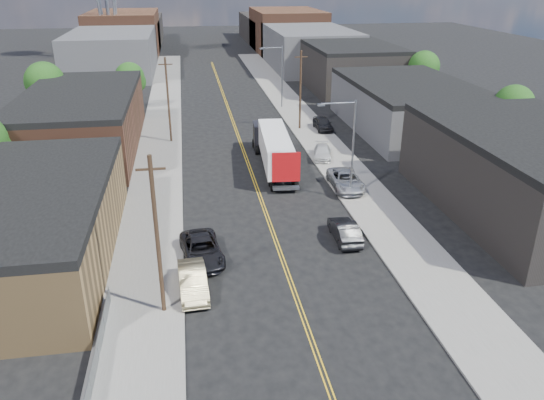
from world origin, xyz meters
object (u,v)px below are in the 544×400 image
object	(u,v)px
car_left_b	(193,281)
car_left_c	(202,250)
car_right_lot_a	(346,180)
car_right_lot_c	(323,123)
semi_truck	(273,146)
car_right_oncoming	(345,231)
car_right_lot_b	(322,152)

from	to	relation	value
car_left_b	car_left_c	distance (m)	4.18
car_right_lot_a	car_right_lot_c	size ratio (longest dim) A/B	1.21
car_right_lot_c	semi_truck	bearing A→B (deg)	-124.06
car_right_lot_a	car_left_c	bearing A→B (deg)	-139.27
car_left_b	car_right_oncoming	distance (m)	12.81
semi_truck	car_left_b	world-z (taller)	semi_truck
car_left_b	car_right_lot_c	world-z (taller)	car_right_lot_c
car_right_lot_b	car_right_lot_c	world-z (taller)	car_right_lot_c
semi_truck	car_right_oncoming	xyz separation A→B (m)	(2.73, -17.27, -1.48)
car_left_c	car_right_oncoming	size ratio (longest dim) A/B	1.22
car_left_c	car_right_lot_c	size ratio (longest dim) A/B	1.21
car_right_lot_b	car_right_lot_a	bearing A→B (deg)	-76.49
semi_truck	car_left_b	xyz separation A→B (m)	(-8.88, -22.68, -1.45)
car_right_oncoming	car_right_lot_c	xyz separation A→B (m)	(5.79, 29.64, 0.18)
semi_truck	car_left_b	distance (m)	24.40
semi_truck	car_right_oncoming	distance (m)	17.55
car_left_c	car_right_lot_b	world-z (taller)	car_left_c
semi_truck	car_right_lot_b	bearing A→B (deg)	17.87
car_left_b	car_right_lot_a	xyz separation A→B (m)	(14.60, 15.23, 0.15)
semi_truck	car_left_c	distance (m)	20.32
car_left_c	car_right_lot_a	bearing A→B (deg)	32.23
car_left_c	car_right_lot_a	world-z (taller)	car_right_lot_a
car_left_b	car_right_lot_a	world-z (taller)	car_right_lot_a
car_left_c	car_right_lot_a	xyz separation A→B (m)	(13.87, 11.11, 0.16)
car_right_oncoming	car_right_lot_a	distance (m)	10.26
car_left_b	car_left_c	bearing A→B (deg)	76.70
car_right_lot_b	car_left_c	bearing A→B (deg)	-111.23
semi_truck	car_left_c	world-z (taller)	semi_truck
car_left_c	car_right_lot_c	distance (m)	35.13
car_left_b	car_left_c	xyz separation A→B (m)	(0.73, 4.12, -0.01)
car_right_lot_a	car_right_lot_c	distance (m)	20.02
car_right_oncoming	car_right_lot_b	xyz separation A→B (m)	(2.99, 18.71, 0.01)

